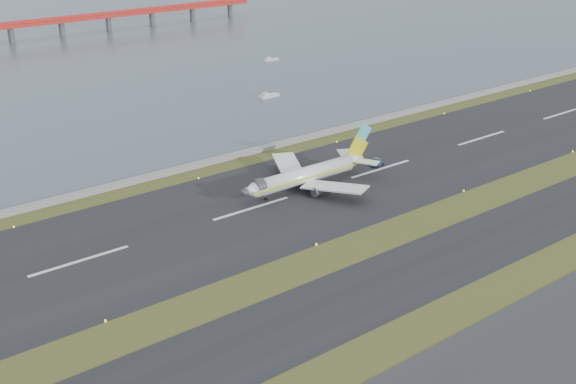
% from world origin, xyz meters
% --- Properties ---
extents(ground, '(1000.00, 1000.00, 0.00)m').
position_xyz_m(ground, '(0.00, 0.00, 0.00)').
color(ground, '#324217').
rests_on(ground, ground).
extents(taxiway_strip, '(1000.00, 18.00, 0.10)m').
position_xyz_m(taxiway_strip, '(0.00, -12.00, 0.05)').
color(taxiway_strip, black).
rests_on(taxiway_strip, ground).
extents(runway_strip, '(1000.00, 45.00, 0.10)m').
position_xyz_m(runway_strip, '(0.00, 30.00, 0.05)').
color(runway_strip, black).
rests_on(runway_strip, ground).
extents(seawall, '(1000.00, 2.50, 1.00)m').
position_xyz_m(seawall, '(0.00, 60.00, 0.50)').
color(seawall, gray).
rests_on(seawall, ground).
extents(red_pier, '(260.00, 5.00, 10.20)m').
position_xyz_m(red_pier, '(20.00, 250.00, 7.28)').
color(red_pier, '#AF261E').
rests_on(red_pier, ground).
extents(airliner, '(38.52, 32.89, 12.80)m').
position_xyz_m(airliner, '(17.79, 31.69, 3.46)').
color(airliner, white).
rests_on(airliner, ground).
extents(pushback_tug, '(4.05, 3.00, 2.32)m').
position_xyz_m(pushback_tug, '(40.66, 32.08, 1.12)').
color(pushback_tug, '#15263C').
rests_on(pushback_tug, ground).
extents(workboat_near, '(7.93, 3.16, 1.88)m').
position_xyz_m(workboat_near, '(57.71, 102.26, 0.59)').
color(workboat_near, silver).
rests_on(workboat_near, ground).
extents(workboat_far, '(6.74, 2.37, 1.62)m').
position_xyz_m(workboat_far, '(92.07, 147.42, 0.51)').
color(workboat_far, silver).
rests_on(workboat_far, ground).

